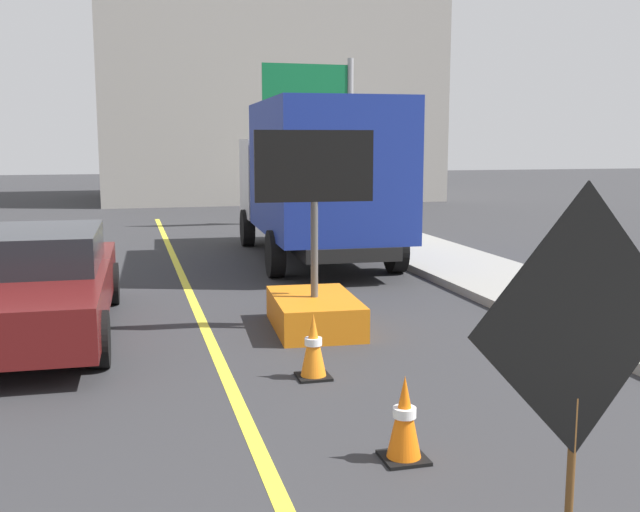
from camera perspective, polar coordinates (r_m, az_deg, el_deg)
name	(u,v)px	position (r m, az deg, el deg)	size (l,w,h in m)	color
lane_center_stripe	(237,400)	(7.60, -6.40, -10.88)	(0.14, 36.00, 0.01)	yellow
roadwork_sign	(579,329)	(4.62, 19.21, -5.26)	(1.60, 0.36, 2.33)	#593819
arrow_board_trailer	(314,295)	(10.18, -0.43, -2.97)	(1.60, 1.87, 2.70)	orange
box_truck	(316,176)	(15.96, -0.27, 6.13)	(2.88, 6.93, 3.35)	black
pickup_car	(34,282)	(10.60, -21.03, -1.89)	(2.15, 5.25, 1.38)	#591414
highway_guide_sign	(325,112)	(22.65, 0.41, 10.98)	(2.79, 0.18, 5.00)	gray
far_building_block	(263,95)	(34.44, -4.37, 12.20)	(14.22, 8.80, 9.25)	gray
traffic_cone_near_sign	(404,419)	(6.16, 6.47, -12.27)	(0.36, 0.36, 0.71)	black
traffic_cone_mid_lane	(313,346)	(8.13, -0.52, -6.93)	(0.36, 0.36, 0.72)	black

